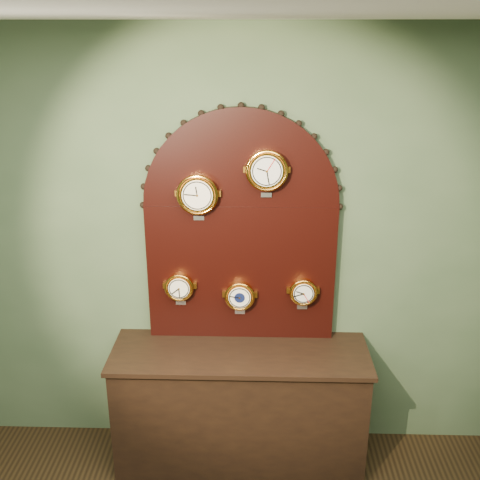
{
  "coord_description": "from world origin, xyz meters",
  "views": [
    {
      "loc": [
        0.09,
        -0.91,
        2.76
      ],
      "look_at": [
        0.0,
        2.25,
        1.58
      ],
      "focal_mm": 42.73,
      "sensor_mm": 36.0,
      "label": 1
    }
  ],
  "objects_px": {
    "shop_counter": "(240,408)",
    "arabic_clock": "(267,170)",
    "barometer": "(240,296)",
    "display_board": "(241,222)",
    "tide_clock": "(303,292)",
    "hygrometer": "(180,287)",
    "roman_clock": "(198,194)"
  },
  "relations": [
    {
      "from": "barometer",
      "to": "hygrometer",
      "type": "bearing_deg",
      "value": 179.93
    },
    {
      "from": "shop_counter",
      "to": "barometer",
      "type": "bearing_deg",
      "value": 92.03
    },
    {
      "from": "hygrometer",
      "to": "barometer",
      "type": "height_order",
      "value": "hygrometer"
    },
    {
      "from": "display_board",
      "to": "tide_clock",
      "type": "bearing_deg",
      "value": -9.3
    },
    {
      "from": "shop_counter",
      "to": "hygrometer",
      "type": "distance_m",
      "value": 0.91
    },
    {
      "from": "display_board",
      "to": "roman_clock",
      "type": "height_order",
      "value": "display_board"
    },
    {
      "from": "shop_counter",
      "to": "arabic_clock",
      "type": "xyz_separation_m",
      "value": [
        0.15,
        0.15,
        1.57
      ]
    },
    {
      "from": "tide_clock",
      "to": "hygrometer",
      "type": "bearing_deg",
      "value": -179.98
    },
    {
      "from": "display_board",
      "to": "shop_counter",
      "type": "bearing_deg",
      "value": -90.0
    },
    {
      "from": "roman_clock",
      "to": "hygrometer",
      "type": "distance_m",
      "value": 0.63
    },
    {
      "from": "shop_counter",
      "to": "hygrometer",
      "type": "height_order",
      "value": "hygrometer"
    },
    {
      "from": "arabic_clock",
      "to": "tide_clock",
      "type": "relative_size",
      "value": 1.31
    },
    {
      "from": "shop_counter",
      "to": "display_board",
      "type": "xyz_separation_m",
      "value": [
        0.0,
        0.22,
        1.23
      ]
    },
    {
      "from": "barometer",
      "to": "tide_clock",
      "type": "distance_m",
      "value": 0.41
    },
    {
      "from": "arabic_clock",
      "to": "hygrometer",
      "type": "xyz_separation_m",
      "value": [
        -0.54,
        0.0,
        -0.76
      ]
    },
    {
      "from": "arabic_clock",
      "to": "hygrometer",
      "type": "bearing_deg",
      "value": 179.82
    },
    {
      "from": "arabic_clock",
      "to": "barometer",
      "type": "bearing_deg",
      "value": 179.55
    },
    {
      "from": "shop_counter",
      "to": "arabic_clock",
      "type": "bearing_deg",
      "value": 44.8
    },
    {
      "from": "display_board",
      "to": "hygrometer",
      "type": "bearing_deg",
      "value": -170.48
    },
    {
      "from": "roman_clock",
      "to": "barometer",
      "type": "relative_size",
      "value": 1.23
    },
    {
      "from": "roman_clock",
      "to": "hygrometer",
      "type": "bearing_deg",
      "value": 179.26
    },
    {
      "from": "shop_counter",
      "to": "roman_clock",
      "type": "relative_size",
      "value": 5.32
    },
    {
      "from": "display_board",
      "to": "tide_clock",
      "type": "xyz_separation_m",
      "value": [
        0.4,
        -0.07,
        -0.44
      ]
    },
    {
      "from": "barometer",
      "to": "arabic_clock",
      "type": "bearing_deg",
      "value": -0.45
    },
    {
      "from": "display_board",
      "to": "roman_clock",
      "type": "bearing_deg",
      "value": -165.41
    },
    {
      "from": "display_board",
      "to": "barometer",
      "type": "distance_m",
      "value": 0.48
    },
    {
      "from": "display_board",
      "to": "arabic_clock",
      "type": "xyz_separation_m",
      "value": [
        0.15,
        -0.07,
        0.35
      ]
    },
    {
      "from": "barometer",
      "to": "tide_clock",
      "type": "relative_size",
      "value": 1.07
    },
    {
      "from": "shop_counter",
      "to": "hygrometer",
      "type": "relative_size",
      "value": 6.77
    },
    {
      "from": "arabic_clock",
      "to": "barometer",
      "type": "xyz_separation_m",
      "value": [
        -0.16,
        0.0,
        -0.82
      ]
    },
    {
      "from": "shop_counter",
      "to": "barometer",
      "type": "relative_size",
      "value": 6.54
    },
    {
      "from": "shop_counter",
      "to": "barometer",
      "type": "height_order",
      "value": "barometer"
    }
  ]
}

